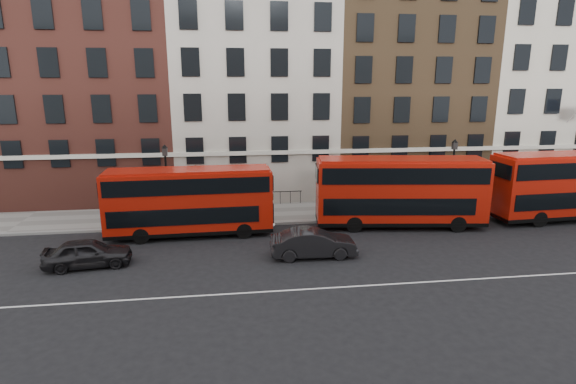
{
  "coord_description": "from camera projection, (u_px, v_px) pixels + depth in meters",
  "views": [
    {
      "loc": [
        -2.29,
        -21.07,
        9.49
      ],
      "look_at": [
        1.19,
        5.0,
        3.0
      ],
      "focal_mm": 28.0,
      "sensor_mm": 36.0,
      "label": 1
    }
  ],
  "objects": [
    {
      "name": "ground",
      "position": [
        278.0,
        273.0,
        22.85
      ],
      "size": [
        120.0,
        120.0,
        0.0
      ],
      "primitive_type": "plane",
      "color": "black",
      "rests_on": "ground"
    },
    {
      "name": "pavement",
      "position": [
        262.0,
        213.0,
        32.94
      ],
      "size": [
        80.0,
        5.0,
        0.15
      ],
      "primitive_type": "cube",
      "color": "slate",
      "rests_on": "ground"
    },
    {
      "name": "kerb",
      "position": [
        265.0,
        224.0,
        30.53
      ],
      "size": [
        80.0,
        0.3,
        0.16
      ],
      "primitive_type": "cube",
      "color": "gray",
      "rests_on": "ground"
    },
    {
      "name": "road_centre_line",
      "position": [
        283.0,
        291.0,
        20.92
      ],
      "size": [
        70.0,
        0.12,
        0.01
      ],
      "primitive_type": "cube",
      "color": "white",
      "rests_on": "ground"
    },
    {
      "name": "building_terrace",
      "position": [
        250.0,
        72.0,
        37.56
      ],
      "size": [
        64.0,
        11.95,
        22.0
      ],
      "color": "beige",
      "rests_on": "ground"
    },
    {
      "name": "bus_b",
      "position": [
        189.0,
        200.0,
        27.92
      ],
      "size": [
        10.27,
        2.72,
        4.29
      ],
      "rotation": [
        0.0,
        0.0,
        0.02
      ],
      "color": "#BB1709",
      "rests_on": "ground"
    },
    {
      "name": "bus_c",
      "position": [
        400.0,
        190.0,
        29.63
      ],
      "size": [
        11.3,
        4.03,
        4.65
      ],
      "rotation": [
        0.0,
        0.0,
        -0.13
      ],
      "color": "#BB1709",
      "rests_on": "ground"
    },
    {
      "name": "bus_d",
      "position": [
        571.0,
        184.0,
        31.21
      ],
      "size": [
        11.4,
        3.25,
        4.74
      ],
      "rotation": [
        0.0,
        0.0,
        0.05
      ],
      "color": "#BB1709",
      "rests_on": "ground"
    },
    {
      "name": "car_rear",
      "position": [
        88.0,
        253.0,
        23.53
      ],
      "size": [
        4.56,
        2.29,
        1.49
      ],
      "primitive_type": "imported",
      "rotation": [
        0.0,
        0.0,
        1.69
      ],
      "color": "#242326",
      "rests_on": "ground"
    },
    {
      "name": "car_front",
      "position": [
        313.0,
        243.0,
        24.86
      ],
      "size": [
        4.78,
        1.73,
        1.56
      ],
      "primitive_type": "imported",
      "rotation": [
        0.0,
        0.0,
        1.55
      ],
      "color": "black",
      "rests_on": "ground"
    },
    {
      "name": "lamp_post_left",
      "position": [
        167.0,
        180.0,
        30.03
      ],
      "size": [
        0.44,
        0.44,
        5.33
      ],
      "color": "black",
      "rests_on": "pavement"
    },
    {
      "name": "lamp_post_right",
      "position": [
        452.0,
        172.0,
        32.79
      ],
      "size": [
        0.44,
        0.44,
        5.33
      ],
      "color": "black",
      "rests_on": "pavement"
    },
    {
      "name": "iron_railings",
      "position": [
        260.0,
        198.0,
        34.92
      ],
      "size": [
        6.6,
        0.06,
        1.0
      ],
      "primitive_type": null,
      "color": "black",
      "rests_on": "pavement"
    }
  ]
}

